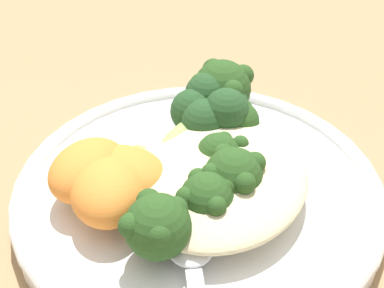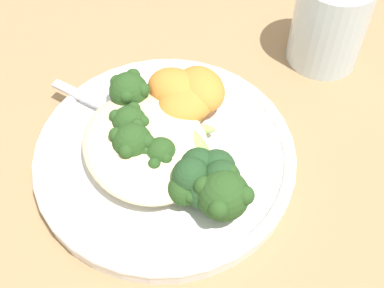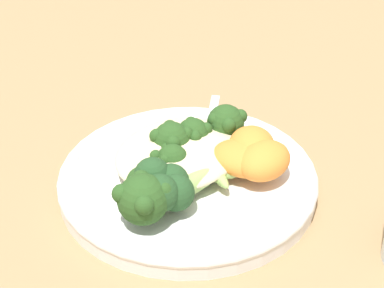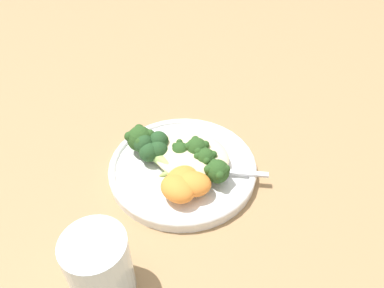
{
  "view_description": "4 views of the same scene",
  "coord_description": "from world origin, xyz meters",
  "px_view_note": "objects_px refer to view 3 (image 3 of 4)",
  "views": [
    {
      "loc": [
        0.26,
        0.09,
        0.25
      ],
      "look_at": [
        0.02,
        -0.01,
        0.05
      ],
      "focal_mm": 50.0,
      "sensor_mm": 36.0,
      "label": 1
    },
    {
      "loc": [
        -0.25,
        0.11,
        0.42
      ],
      "look_at": [
        -0.01,
        -0.03,
        0.04
      ],
      "focal_mm": 50.0,
      "sensor_mm": 36.0,
      "label": 2
    },
    {
      "loc": [
        -0.37,
        -0.3,
        0.37
      ],
      "look_at": [
        0.01,
        -0.01,
        0.05
      ],
      "focal_mm": 60.0,
      "sensor_mm": 36.0,
      "label": 3
    },
    {
      "loc": [
        0.28,
        -0.35,
        0.46
      ],
      "look_at": [
        0.02,
        0.01,
        0.06
      ],
      "focal_mm": 35.0,
      "sensor_mm": 36.0,
      "label": 4
    }
  ],
  "objects_px": {
    "broccoli_stalk_2": "(178,145)",
    "sweet_potato_chunk_0": "(243,158)",
    "spoon": "(209,130)",
    "broccoli_stalk_0": "(225,127)",
    "broccoli_stalk_5": "(155,195)",
    "quinoa_mound": "(178,152)",
    "broccoli_stalk_3": "(177,162)",
    "broccoli_stalk_4": "(162,182)",
    "broccoli_stalk_1": "(197,142)",
    "sweet_potato_chunk_1": "(252,146)",
    "plate": "(188,179)",
    "kale_tuft": "(161,187)",
    "sweet_potato_chunk_2": "(263,160)"
  },
  "relations": [
    {
      "from": "broccoli_stalk_0",
      "to": "kale_tuft",
      "type": "height_order",
      "value": "kale_tuft"
    },
    {
      "from": "broccoli_stalk_0",
      "to": "plate",
      "type": "bearing_deg",
      "value": 153.27
    },
    {
      "from": "sweet_potato_chunk_2",
      "to": "broccoli_stalk_2",
      "type": "bearing_deg",
      "value": 109.68
    },
    {
      "from": "broccoli_stalk_3",
      "to": "broccoli_stalk_0",
      "type": "bearing_deg",
      "value": -118.57
    },
    {
      "from": "broccoli_stalk_0",
      "to": "kale_tuft",
      "type": "bearing_deg",
      "value": 159.34
    },
    {
      "from": "broccoli_stalk_1",
      "to": "sweet_potato_chunk_1",
      "type": "height_order",
      "value": "same"
    },
    {
      "from": "sweet_potato_chunk_2",
      "to": "spoon",
      "type": "distance_m",
      "value": 0.09
    },
    {
      "from": "quinoa_mound",
      "to": "broccoli_stalk_5",
      "type": "relative_size",
      "value": 1.05
    },
    {
      "from": "plate",
      "to": "broccoli_stalk_1",
      "type": "bearing_deg",
      "value": 18.34
    },
    {
      "from": "broccoli_stalk_3",
      "to": "sweet_potato_chunk_1",
      "type": "xyz_separation_m",
      "value": [
        0.06,
        -0.04,
        0.0
      ]
    },
    {
      "from": "sweet_potato_chunk_1",
      "to": "kale_tuft",
      "type": "distance_m",
      "value": 0.11
    },
    {
      "from": "plate",
      "to": "broccoli_stalk_0",
      "type": "distance_m",
      "value": 0.07
    },
    {
      "from": "quinoa_mound",
      "to": "broccoli_stalk_3",
      "type": "relative_size",
      "value": 1.71
    },
    {
      "from": "quinoa_mound",
      "to": "spoon",
      "type": "bearing_deg",
      "value": 6.22
    },
    {
      "from": "sweet_potato_chunk_1",
      "to": "spoon",
      "type": "height_order",
      "value": "sweet_potato_chunk_1"
    },
    {
      "from": "broccoli_stalk_2",
      "to": "broccoli_stalk_5",
      "type": "bearing_deg",
      "value": 118.83
    },
    {
      "from": "plate",
      "to": "broccoli_stalk_3",
      "type": "xyz_separation_m",
      "value": [
        -0.01,
        0.0,
        0.02
      ]
    },
    {
      "from": "sweet_potato_chunk_1",
      "to": "kale_tuft",
      "type": "xyz_separation_m",
      "value": [
        -0.1,
        0.03,
        0.0
      ]
    },
    {
      "from": "broccoli_stalk_2",
      "to": "broccoli_stalk_3",
      "type": "xyz_separation_m",
      "value": [
        -0.02,
        -0.01,
        -0.0
      ]
    },
    {
      "from": "broccoli_stalk_3",
      "to": "kale_tuft",
      "type": "relative_size",
      "value": 1.31
    },
    {
      "from": "broccoli_stalk_0",
      "to": "sweet_potato_chunk_1",
      "type": "bearing_deg",
      "value": -133.8
    },
    {
      "from": "quinoa_mound",
      "to": "kale_tuft",
      "type": "relative_size",
      "value": 2.24
    },
    {
      "from": "broccoli_stalk_3",
      "to": "broccoli_stalk_4",
      "type": "distance_m",
      "value": 0.03
    },
    {
      "from": "plate",
      "to": "broccoli_stalk_2",
      "type": "distance_m",
      "value": 0.03
    },
    {
      "from": "broccoli_stalk_1",
      "to": "broccoli_stalk_0",
      "type": "bearing_deg",
      "value": -73.71
    },
    {
      "from": "broccoli_stalk_0",
      "to": "sweet_potato_chunk_1",
      "type": "height_order",
      "value": "broccoli_stalk_0"
    },
    {
      "from": "sweet_potato_chunk_0",
      "to": "sweet_potato_chunk_2",
      "type": "relative_size",
      "value": 1.07
    },
    {
      "from": "broccoli_stalk_2",
      "to": "broccoli_stalk_5",
      "type": "distance_m",
      "value": 0.08
    },
    {
      "from": "plate",
      "to": "spoon",
      "type": "bearing_deg",
      "value": 18.98
    },
    {
      "from": "broccoli_stalk_3",
      "to": "spoon",
      "type": "bearing_deg",
      "value": -101.94
    },
    {
      "from": "broccoli_stalk_0",
      "to": "broccoli_stalk_5",
      "type": "bearing_deg",
      "value": 160.26
    },
    {
      "from": "broccoli_stalk_1",
      "to": "broccoli_stalk_5",
      "type": "bearing_deg",
      "value": 135.27
    },
    {
      "from": "plate",
      "to": "broccoli_stalk_2",
      "type": "height_order",
      "value": "broccoli_stalk_2"
    },
    {
      "from": "quinoa_mound",
      "to": "broccoli_stalk_0",
      "type": "xyz_separation_m",
      "value": [
        0.05,
        -0.02,
        0.01
      ]
    },
    {
      "from": "broccoli_stalk_2",
      "to": "quinoa_mound",
      "type": "bearing_deg",
      "value": 132.9
    },
    {
      "from": "quinoa_mound",
      "to": "sweet_potato_chunk_2",
      "type": "bearing_deg",
      "value": -67.71
    },
    {
      "from": "broccoli_stalk_2",
      "to": "spoon",
      "type": "xyz_separation_m",
      "value": [
        0.05,
        0.0,
        -0.01
      ]
    },
    {
      "from": "broccoli_stalk_2",
      "to": "sweet_potato_chunk_0",
      "type": "height_order",
      "value": "broccoli_stalk_2"
    },
    {
      "from": "sweet_potato_chunk_0",
      "to": "spoon",
      "type": "bearing_deg",
      "value": 61.98
    },
    {
      "from": "broccoli_stalk_4",
      "to": "sweet_potato_chunk_2",
      "type": "distance_m",
      "value": 0.1
    },
    {
      "from": "kale_tuft",
      "to": "sweet_potato_chunk_1",
      "type": "bearing_deg",
      "value": -14.07
    },
    {
      "from": "broccoli_stalk_1",
      "to": "kale_tuft",
      "type": "relative_size",
      "value": 1.52
    },
    {
      "from": "quinoa_mound",
      "to": "broccoli_stalk_0",
      "type": "height_order",
      "value": "broccoli_stalk_0"
    },
    {
      "from": "quinoa_mound",
      "to": "broccoli_stalk_3",
      "type": "distance_m",
      "value": 0.02
    },
    {
      "from": "broccoli_stalk_3",
      "to": "broccoli_stalk_4",
      "type": "xyz_separation_m",
      "value": [
        -0.03,
        -0.01,
        -0.0
      ]
    },
    {
      "from": "sweet_potato_chunk_0",
      "to": "spoon",
      "type": "height_order",
      "value": "sweet_potato_chunk_0"
    },
    {
      "from": "quinoa_mound",
      "to": "broccoli_stalk_3",
      "type": "bearing_deg",
      "value": -145.41
    },
    {
      "from": "sweet_potato_chunk_0",
      "to": "sweet_potato_chunk_2",
      "type": "bearing_deg",
      "value": -71.65
    },
    {
      "from": "broccoli_stalk_1",
      "to": "sweet_potato_chunk_0",
      "type": "bearing_deg",
      "value": -145.61
    },
    {
      "from": "spoon",
      "to": "kale_tuft",
      "type": "bearing_deg",
      "value": 166.74
    }
  ]
}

